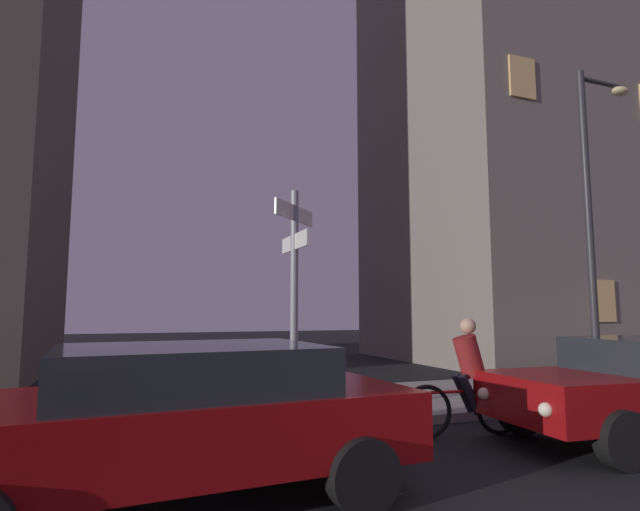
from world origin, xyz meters
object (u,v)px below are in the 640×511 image
object	(u,v)px
street_lamp	(594,200)
signpost	(294,282)
car_near_left	(179,414)
cyclist	(467,381)

from	to	relation	value
street_lamp	signpost	bearing A→B (deg)	-177.35
street_lamp	car_near_left	world-z (taller)	street_lamp
car_near_left	street_lamp	bearing A→B (deg)	17.65
signpost	cyclist	distance (m)	2.86
signpost	street_lamp	xyz separation A→B (m)	(6.68, 0.31, 1.87)
signpost	cyclist	size ratio (longest dim) A/B	1.89
cyclist	signpost	bearing A→B (deg)	145.38
cyclist	street_lamp	bearing A→B (deg)	20.36
street_lamp	cyclist	distance (m)	5.93
signpost	street_lamp	world-z (taller)	street_lamp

